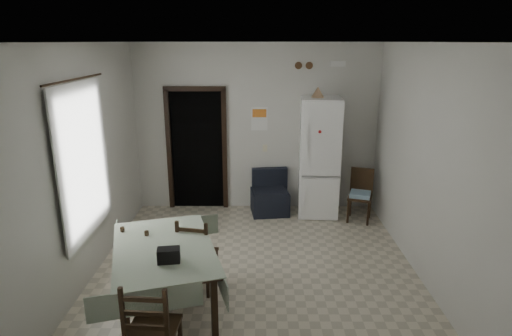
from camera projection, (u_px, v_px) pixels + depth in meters
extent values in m
plane|color=#BFB49C|center=(256.00, 268.00, 5.70)|extent=(4.50, 4.50, 0.00)
cube|color=black|center=(199.00, 148.00, 7.77)|extent=(0.90, 0.45, 2.10)
cube|color=black|center=(169.00, 151.00, 7.54)|extent=(0.08, 0.10, 2.18)
cube|color=black|center=(225.00, 151.00, 7.53)|extent=(0.08, 0.10, 2.18)
cube|color=black|center=(194.00, 89.00, 7.23)|extent=(1.06, 0.10, 0.08)
cube|color=silver|center=(75.00, 160.00, 5.08)|extent=(0.10, 1.20, 1.60)
cube|color=silver|center=(84.00, 160.00, 5.08)|extent=(0.02, 1.45, 1.85)
cylinder|color=black|center=(76.00, 79.00, 4.81)|extent=(0.02, 1.60, 0.02)
cube|color=white|center=(259.00, 119.00, 7.39)|extent=(0.28, 0.02, 0.40)
cube|color=orange|center=(259.00, 113.00, 7.35)|extent=(0.24, 0.01, 0.14)
cube|color=beige|center=(265.00, 148.00, 7.53)|extent=(0.08, 0.02, 0.12)
cylinder|color=#533721|center=(298.00, 66.00, 7.12)|extent=(0.12, 0.03, 0.12)
cylinder|color=#533721|center=(309.00, 66.00, 7.12)|extent=(0.12, 0.03, 0.12)
cube|color=white|center=(338.00, 64.00, 7.09)|extent=(0.25, 0.07, 0.09)
cone|color=tan|center=(318.00, 92.00, 6.97)|extent=(0.24, 0.24, 0.17)
cube|color=black|center=(169.00, 255.00, 4.21)|extent=(0.24, 0.16, 0.14)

